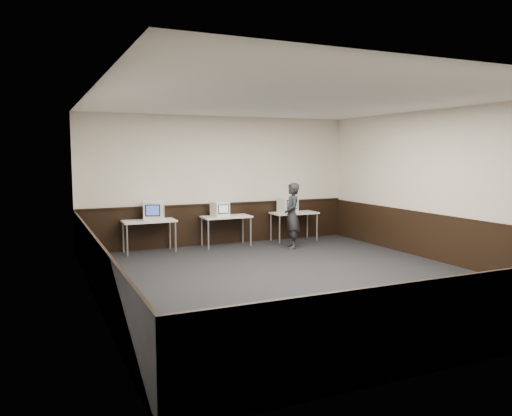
{
  "coord_description": "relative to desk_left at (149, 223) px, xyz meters",
  "views": [
    {
      "loc": [
        -4.34,
        -7.77,
        2.27
      ],
      "look_at": [
        -0.1,
        1.6,
        1.15
      ],
      "focal_mm": 35.0,
      "sensor_mm": 36.0,
      "label": 1
    }
  ],
  "objects": [
    {
      "name": "front_wall",
      "position": [
        1.9,
        -7.6,
        0.92
      ],
      "size": [
        7.0,
        0.0,
        7.0
      ],
      "primitive_type": "plane",
      "rotation": [
        -1.57,
        0.0,
        0.0
      ],
      "color": "silver",
      "rests_on": "ground"
    },
    {
      "name": "back_wall",
      "position": [
        1.9,
        0.4,
        0.92
      ],
      "size": [
        7.0,
        0.0,
        7.0
      ],
      "primitive_type": "plane",
      "rotation": [
        1.57,
        0.0,
        0.0
      ],
      "color": "silver",
      "rests_on": "ground"
    },
    {
      "name": "ceiling",
      "position": [
        1.9,
        -3.6,
        2.52
      ],
      "size": [
        8.0,
        8.0,
        0.0
      ],
      "primitive_type": "plane",
      "rotation": [
        3.14,
        0.0,
        0.0
      ],
      "color": "white",
      "rests_on": "back_wall"
    },
    {
      "name": "floor",
      "position": [
        1.9,
        -3.6,
        -0.68
      ],
      "size": [
        8.0,
        8.0,
        0.0
      ],
      "primitive_type": "plane",
      "color": "black",
      "rests_on": "ground"
    },
    {
      "name": "left_wall",
      "position": [
        -1.6,
        -3.6,
        0.92
      ],
      "size": [
        0.0,
        8.0,
        8.0
      ],
      "primitive_type": "plane",
      "rotation": [
        1.57,
        0.0,
        1.57
      ],
      "color": "silver",
      "rests_on": "ground"
    },
    {
      "name": "desk_center",
      "position": [
        1.9,
        0.0,
        0.0
      ],
      "size": [
        1.2,
        0.6,
        0.75
      ],
      "color": "silver",
      "rests_on": "ground"
    },
    {
      "name": "wainscot_back",
      "position": [
        1.9,
        0.38,
        -0.18
      ],
      "size": [
        6.98,
        0.04,
        1.0
      ],
      "primitive_type": "cube",
      "color": "black",
      "rests_on": "back_wall"
    },
    {
      "name": "wainscot_right",
      "position": [
        5.38,
        -3.6,
        -0.18
      ],
      "size": [
        0.04,
        7.98,
        1.0
      ],
      "primitive_type": "cube",
      "color": "black",
      "rests_on": "right_wall"
    },
    {
      "name": "emac_center",
      "position": [
        1.72,
        -0.04,
        0.25
      ],
      "size": [
        0.4,
        0.43,
        0.37
      ],
      "rotation": [
        0.0,
        0.0,
        0.1
      ],
      "color": "white",
      "rests_on": "desk_center"
    },
    {
      "name": "wainscot_left",
      "position": [
        -1.58,
        -3.6,
        -0.18
      ],
      "size": [
        0.04,
        7.98,
        1.0
      ],
      "primitive_type": "cube",
      "color": "black",
      "rests_on": "left_wall"
    },
    {
      "name": "emac_right",
      "position": [
        3.62,
        0.02,
        0.28
      ],
      "size": [
        0.44,
        0.47,
        0.42
      ],
      "rotation": [
        0.0,
        0.0,
        0.06
      ],
      "color": "white",
      "rests_on": "desk_right"
    },
    {
      "name": "wainscot_front",
      "position": [
        1.9,
        -7.58,
        -0.18
      ],
      "size": [
        6.98,
        0.04,
        1.0
      ],
      "primitive_type": "cube",
      "color": "black",
      "rests_on": "front_wall"
    },
    {
      "name": "desk_left",
      "position": [
        0.0,
        0.0,
        0.0
      ],
      "size": [
        1.2,
        0.6,
        0.75
      ],
      "color": "silver",
      "rests_on": "ground"
    },
    {
      "name": "emac_left",
      "position": [
        0.13,
        0.03,
        0.29
      ],
      "size": [
        0.57,
        0.59,
        0.44
      ],
      "rotation": [
        0.0,
        0.0,
        -0.34
      ],
      "color": "white",
      "rests_on": "desk_left"
    },
    {
      "name": "person",
      "position": [
        3.25,
        -0.9,
        0.11
      ],
      "size": [
        0.54,
        0.66,
        1.58
      ],
      "primitive_type": "imported",
      "rotation": [
        0.0,
        0.0,
        -1.89
      ],
      "color": "black",
      "rests_on": "ground"
    },
    {
      "name": "desk_right",
      "position": [
        3.8,
        0.0,
        0.0
      ],
      "size": [
        1.2,
        0.6,
        0.75
      ],
      "color": "silver",
      "rests_on": "ground"
    },
    {
      "name": "right_wall",
      "position": [
        5.4,
        -3.6,
        0.92
      ],
      "size": [
        0.0,
        8.0,
        8.0
      ],
      "primitive_type": "plane",
      "rotation": [
        1.57,
        0.0,
        -1.57
      ],
      "color": "silver",
      "rests_on": "ground"
    },
    {
      "name": "wainscot_rail",
      "position": [
        1.9,
        0.36,
        0.34
      ],
      "size": [
        6.98,
        0.06,
        0.04
      ],
      "primitive_type": "cube",
      "color": "black",
      "rests_on": "wainscot_back"
    }
  ]
}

